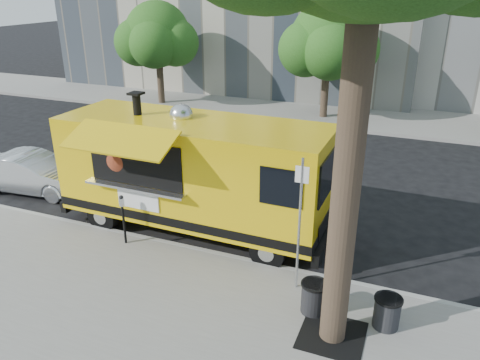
# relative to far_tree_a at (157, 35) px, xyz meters

# --- Properties ---
(ground) EXTENTS (120.00, 120.00, 0.00)m
(ground) POSITION_rel_far_tree_a_xyz_m (10.00, -12.30, -3.78)
(ground) COLOR black
(ground) RESTS_ON ground
(sidewalk) EXTENTS (60.00, 6.00, 0.15)m
(sidewalk) POSITION_rel_far_tree_a_xyz_m (10.00, -16.30, -3.70)
(sidewalk) COLOR gray
(sidewalk) RESTS_ON ground
(curb) EXTENTS (60.00, 0.14, 0.16)m
(curb) POSITION_rel_far_tree_a_xyz_m (10.00, -13.23, -3.70)
(curb) COLOR #999993
(curb) RESTS_ON ground
(far_sidewalk) EXTENTS (60.00, 5.00, 0.15)m
(far_sidewalk) POSITION_rel_far_tree_a_xyz_m (10.00, 1.20, -3.70)
(far_sidewalk) COLOR gray
(far_sidewalk) RESTS_ON ground
(tree_well) EXTENTS (1.20, 1.20, 0.02)m
(tree_well) POSITION_rel_far_tree_a_xyz_m (12.60, -15.10, -3.62)
(tree_well) COLOR black
(tree_well) RESTS_ON sidewalk
(far_tree_a) EXTENTS (3.42, 3.42, 5.36)m
(far_tree_a) POSITION_rel_far_tree_a_xyz_m (0.00, 0.00, 0.00)
(far_tree_a) COLOR #33261C
(far_tree_a) RESTS_ON far_sidewalk
(far_tree_b) EXTENTS (3.60, 3.60, 5.50)m
(far_tree_b) POSITION_rel_far_tree_a_xyz_m (9.00, 0.40, 0.06)
(far_tree_b) COLOR #33261C
(far_tree_b) RESTS_ON far_sidewalk
(sign_post) EXTENTS (0.28, 0.06, 3.00)m
(sign_post) POSITION_rel_far_tree_a_xyz_m (11.55, -13.85, -1.93)
(sign_post) COLOR silver
(sign_post) RESTS_ON sidewalk
(parking_meter) EXTENTS (0.11, 0.11, 1.33)m
(parking_meter) POSITION_rel_far_tree_a_xyz_m (7.00, -13.65, -2.79)
(parking_meter) COLOR black
(parking_meter) RESTS_ON sidewalk
(food_truck) EXTENTS (7.42, 3.47, 3.66)m
(food_truck) POSITION_rel_far_tree_a_xyz_m (8.20, -12.13, -2.06)
(food_truck) COLOR yellow
(food_truck) RESTS_ON ground
(sedan) EXTENTS (4.00, 1.71, 1.28)m
(sedan) POSITION_rel_far_tree_a_xyz_m (2.22, -11.75, -3.13)
(sedan) COLOR silver
(sedan) RESTS_ON ground
(trash_bin_left) EXTENTS (0.56, 0.56, 0.67)m
(trash_bin_left) POSITION_rel_far_tree_a_xyz_m (12.10, -14.53, -3.27)
(trash_bin_left) COLOR black
(trash_bin_left) RESTS_ON sidewalk
(trash_bin_right) EXTENTS (0.54, 0.54, 0.65)m
(trash_bin_right) POSITION_rel_far_tree_a_xyz_m (13.50, -14.45, -3.28)
(trash_bin_right) COLOR #232326
(trash_bin_right) RESTS_ON sidewalk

